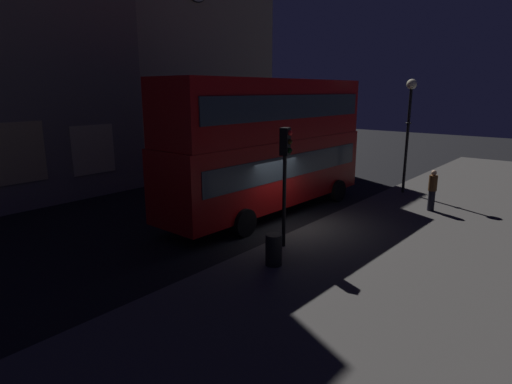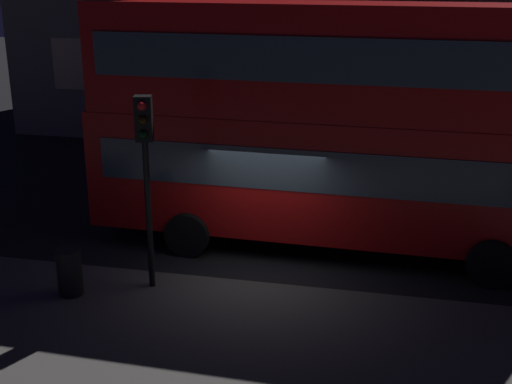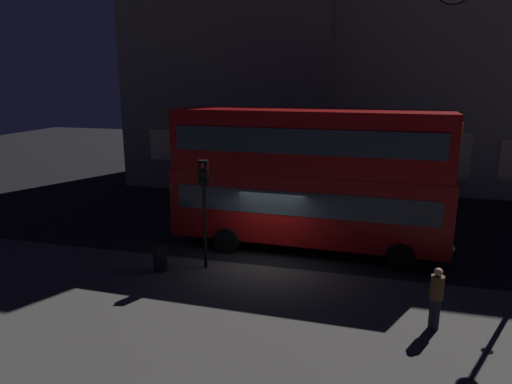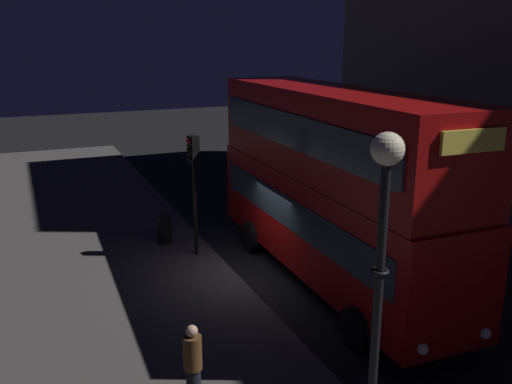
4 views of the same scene
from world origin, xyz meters
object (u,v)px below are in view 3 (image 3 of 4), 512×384
at_px(traffic_light_near_kerb, 204,191).
at_px(litter_bin, 160,258).
at_px(pedestrian, 436,298).
at_px(double_decker_bus, 308,174).

relative_size(traffic_light_near_kerb, litter_bin, 4.14).
xyz_separation_m(traffic_light_near_kerb, pedestrian, (7.34, -2.32, -1.87)).
xyz_separation_m(double_decker_bus, traffic_light_near_kerb, (-3.08, -3.02, -0.16)).
bearing_deg(traffic_light_near_kerb, pedestrian, -31.20).
distance_m(traffic_light_near_kerb, litter_bin, 2.78).
relative_size(double_decker_bus, traffic_light_near_kerb, 2.78).
xyz_separation_m(traffic_light_near_kerb, litter_bin, (-1.43, -0.65, -2.30)).
bearing_deg(traffic_light_near_kerb, double_decker_bus, 30.83).
distance_m(pedestrian, litter_bin, 8.94).
relative_size(double_decker_bus, litter_bin, 11.53).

